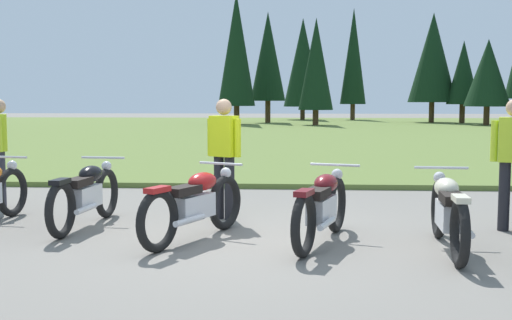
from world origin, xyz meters
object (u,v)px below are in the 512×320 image
motorcycle_black (86,194)px  motorcycle_red (195,203)px  motorcycle_maroon (322,206)px  motorcycle_cream (448,212)px  rider_with_back_turned (224,151)px  rider_in_hivis_vest (0,146)px

motorcycle_black → motorcycle_red: 1.68m
motorcycle_maroon → motorcycle_cream: bearing=-11.7°
motorcycle_maroon → rider_with_back_turned: 2.00m
motorcycle_maroon → motorcycle_cream: size_ratio=0.97×
rider_with_back_turned → rider_in_hivis_vest: 3.61m
rider_in_hivis_vest → motorcycle_cream: bearing=-21.6°
motorcycle_red → rider_in_hivis_vest: size_ratio=1.16×
motorcycle_red → rider_with_back_turned: size_ratio=1.16×
motorcycle_black → rider_with_back_turned: rider_with_back_turned is taller
motorcycle_cream → rider_with_back_turned: 3.21m
motorcycle_cream → rider_with_back_turned: rider_with_back_turned is taller
motorcycle_black → motorcycle_cream: same height
motorcycle_black → rider_with_back_turned: (1.73, 0.67, 0.51)m
motorcycle_black → motorcycle_cream: 4.52m
motorcycle_maroon → motorcycle_red: bearing=176.2°
rider_with_back_turned → motorcycle_cream: bearing=-32.9°
motorcycle_cream → rider_in_hivis_vest: rider_in_hivis_vest is taller
motorcycle_black → rider_in_hivis_vest: bearing=142.0°
motorcycle_red → rider_with_back_turned: rider_with_back_turned is taller
motorcycle_red → motorcycle_maroon: (1.49, -0.10, 0.00)m
motorcycle_red → motorcycle_maroon: size_ratio=0.96×
motorcycle_maroon → rider_in_hivis_vest: rider_in_hivis_vest is taller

